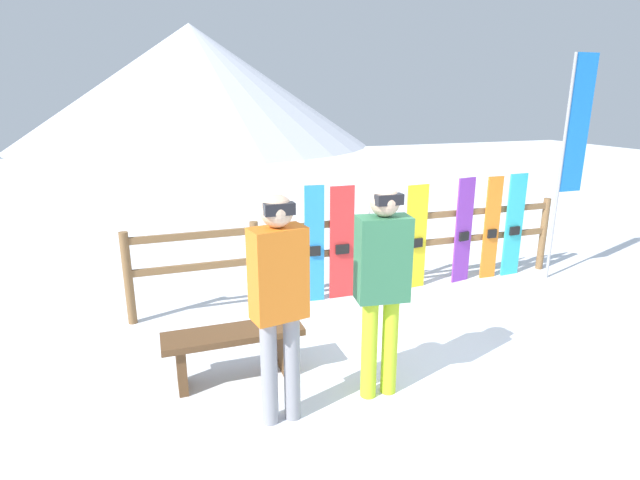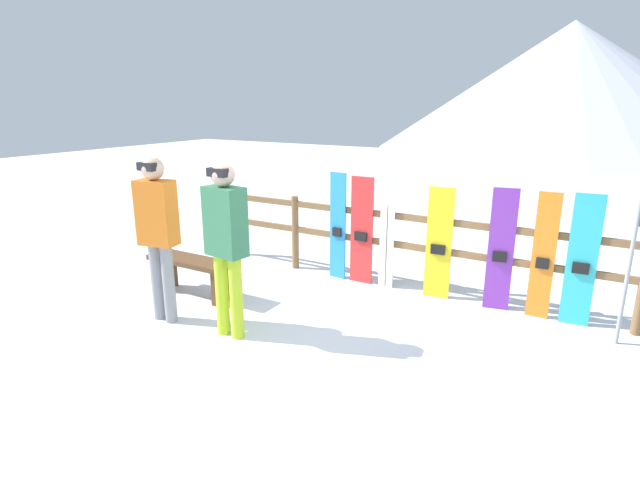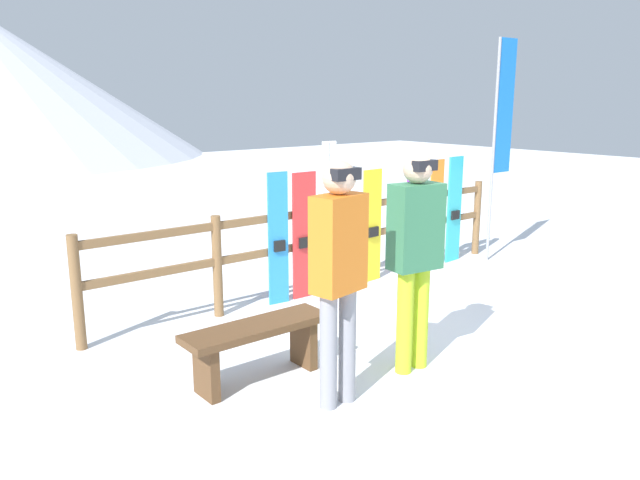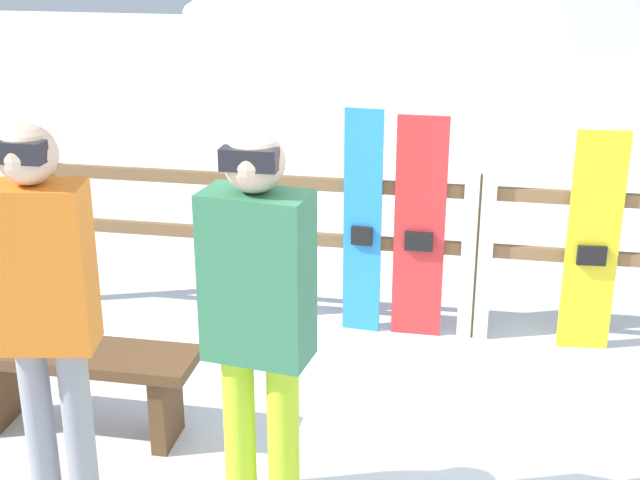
{
  "view_description": "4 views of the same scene",
  "coord_description": "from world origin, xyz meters",
  "px_view_note": "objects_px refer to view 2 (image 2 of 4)",
  "views": [
    {
      "loc": [
        -2.53,
        -3.77,
        2.48
      ],
      "look_at": [
        -0.91,
        0.97,
        1.04
      ],
      "focal_mm": 28.0,
      "sensor_mm": 36.0,
      "label": 1
    },
    {
      "loc": [
        2.42,
        -4.01,
        2.4
      ],
      "look_at": [
        -0.44,
        0.86,
        0.81
      ],
      "focal_mm": 28.0,
      "sensor_mm": 36.0,
      "label": 2
    },
    {
      "loc": [
        -4.49,
        -3.69,
        2.24
      ],
      "look_at": [
        -0.76,
        0.97,
        0.88
      ],
      "focal_mm": 35.0,
      "sensor_mm": 36.0,
      "label": 3
    },
    {
      "loc": [
        0.02,
        -3.48,
        2.58
      ],
      "look_at": [
        -0.83,
        1.02,
        0.89
      ],
      "focal_mm": 50.0,
      "sensor_mm": 36.0,
      "label": 4
    }
  ],
  "objects_px": {
    "person_plaid_green": "(226,237)",
    "ski_pair_white": "(388,222)",
    "snowboard_red": "(362,231)",
    "snowboard_cyan": "(582,261)",
    "snowboard_blue": "(338,227)",
    "snowboard_purple": "(501,251)",
    "person_orange": "(158,227)",
    "bench": "(192,269)",
    "snowboard_orange": "(543,257)",
    "snowboard_yellow": "(439,244)"
  },
  "relations": [
    {
      "from": "snowboard_yellow",
      "to": "snowboard_cyan",
      "type": "bearing_deg",
      "value": 0.0
    },
    {
      "from": "snowboard_cyan",
      "to": "snowboard_purple",
      "type": "bearing_deg",
      "value": -180.0
    },
    {
      "from": "snowboard_blue",
      "to": "ski_pair_white",
      "type": "distance_m",
      "value": 0.74
    },
    {
      "from": "snowboard_cyan",
      "to": "person_plaid_green",
      "type": "bearing_deg",
      "value": -145.53
    },
    {
      "from": "snowboard_blue",
      "to": "bench",
      "type": "bearing_deg",
      "value": -130.03
    },
    {
      "from": "bench",
      "to": "person_orange",
      "type": "distance_m",
      "value": 1.05
    },
    {
      "from": "snowboard_yellow",
      "to": "snowboard_cyan",
      "type": "distance_m",
      "value": 1.56
    },
    {
      "from": "person_orange",
      "to": "snowboard_cyan",
      "type": "relative_size",
      "value": 1.25
    },
    {
      "from": "person_orange",
      "to": "snowboard_blue",
      "type": "height_order",
      "value": "person_orange"
    },
    {
      "from": "snowboard_yellow",
      "to": "snowboard_red",
      "type": "bearing_deg",
      "value": 180.0
    },
    {
      "from": "person_plaid_green",
      "to": "snowboard_orange",
      "type": "relative_size",
      "value": 1.26
    },
    {
      "from": "snowboard_blue",
      "to": "snowboard_purple",
      "type": "height_order",
      "value": "snowboard_blue"
    },
    {
      "from": "snowboard_purple",
      "to": "ski_pair_white",
      "type": "bearing_deg",
      "value": 179.86
    },
    {
      "from": "person_plaid_green",
      "to": "snowboard_yellow",
      "type": "height_order",
      "value": "person_plaid_green"
    },
    {
      "from": "bench",
      "to": "snowboard_orange",
      "type": "bearing_deg",
      "value": 21.27
    },
    {
      "from": "bench",
      "to": "ski_pair_white",
      "type": "distance_m",
      "value": 2.54
    },
    {
      "from": "snowboard_red",
      "to": "snowboard_orange",
      "type": "height_order",
      "value": "snowboard_orange"
    },
    {
      "from": "snowboard_red",
      "to": "snowboard_cyan",
      "type": "xyz_separation_m",
      "value": [
        2.61,
        0.0,
        0.01
      ]
    },
    {
      "from": "snowboard_cyan",
      "to": "bench",
      "type": "bearing_deg",
      "value": -160.48
    },
    {
      "from": "snowboard_blue",
      "to": "snowboard_red",
      "type": "distance_m",
      "value": 0.36
    },
    {
      "from": "ski_pair_white",
      "to": "snowboard_cyan",
      "type": "height_order",
      "value": "ski_pair_white"
    },
    {
      "from": "person_orange",
      "to": "snowboard_cyan",
      "type": "xyz_separation_m",
      "value": [
        3.97,
        2.2,
        -0.36
      ]
    },
    {
      "from": "bench",
      "to": "person_plaid_green",
      "type": "distance_m",
      "value": 1.48
    },
    {
      "from": "snowboard_cyan",
      "to": "snowboard_yellow",
      "type": "bearing_deg",
      "value": -180.0
    },
    {
      "from": "person_plaid_green",
      "to": "snowboard_blue",
      "type": "distance_m",
      "value": 2.15
    },
    {
      "from": "snowboard_cyan",
      "to": "person_orange",
      "type": "bearing_deg",
      "value": -151.01
    },
    {
      "from": "person_orange",
      "to": "snowboard_purple",
      "type": "xyz_separation_m",
      "value": [
        3.14,
        2.2,
        -0.36
      ]
    },
    {
      "from": "snowboard_blue",
      "to": "ski_pair_white",
      "type": "bearing_deg",
      "value": 0.27
    },
    {
      "from": "snowboard_blue",
      "to": "snowboard_orange",
      "type": "bearing_deg",
      "value": -0.0
    },
    {
      "from": "snowboard_yellow",
      "to": "ski_pair_white",
      "type": "bearing_deg",
      "value": 179.71
    },
    {
      "from": "bench",
      "to": "ski_pair_white",
      "type": "relative_size",
      "value": 0.7
    },
    {
      "from": "snowboard_red",
      "to": "ski_pair_white",
      "type": "distance_m",
      "value": 0.4
    },
    {
      "from": "person_plaid_green",
      "to": "ski_pair_white",
      "type": "height_order",
      "value": "person_plaid_green"
    },
    {
      "from": "snowboard_purple",
      "to": "snowboard_cyan",
      "type": "height_order",
      "value": "snowboard_cyan"
    },
    {
      "from": "snowboard_orange",
      "to": "snowboard_cyan",
      "type": "relative_size",
      "value": 0.99
    },
    {
      "from": "snowboard_yellow",
      "to": "snowboard_purple",
      "type": "xyz_separation_m",
      "value": [
        0.73,
        0.0,
        0.03
      ]
    },
    {
      "from": "person_orange",
      "to": "ski_pair_white",
      "type": "bearing_deg",
      "value": 51.9
    },
    {
      "from": "snowboard_orange",
      "to": "person_orange",
      "type": "bearing_deg",
      "value": -148.52
    },
    {
      "from": "bench",
      "to": "snowboard_blue",
      "type": "distance_m",
      "value": 1.99
    },
    {
      "from": "bench",
      "to": "person_plaid_green",
      "type": "relative_size",
      "value": 0.68
    },
    {
      "from": "bench",
      "to": "snowboard_orange",
      "type": "xyz_separation_m",
      "value": [
        3.85,
        1.5,
        0.37
      ]
    },
    {
      "from": "snowboard_blue",
      "to": "snowboard_red",
      "type": "bearing_deg",
      "value": -0.0
    },
    {
      "from": "bench",
      "to": "person_orange",
      "type": "height_order",
      "value": "person_orange"
    },
    {
      "from": "bench",
      "to": "snowboard_blue",
      "type": "xyz_separation_m",
      "value": [
        1.26,
        1.5,
        0.38
      ]
    },
    {
      "from": "person_plaid_green",
      "to": "snowboard_yellow",
      "type": "xyz_separation_m",
      "value": [
        1.53,
        2.12,
        -0.38
      ]
    },
    {
      "from": "snowboard_red",
      "to": "snowboard_yellow",
      "type": "height_order",
      "value": "snowboard_red"
    },
    {
      "from": "bench",
      "to": "snowboard_purple",
      "type": "bearing_deg",
      "value": 23.82
    },
    {
      "from": "snowboard_red",
      "to": "snowboard_orange",
      "type": "relative_size",
      "value": 1.0
    },
    {
      "from": "bench",
      "to": "snowboard_cyan",
      "type": "distance_m",
      "value": 4.5
    },
    {
      "from": "person_orange",
      "to": "snowboard_cyan",
      "type": "bearing_deg",
      "value": 28.99
    }
  ]
}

